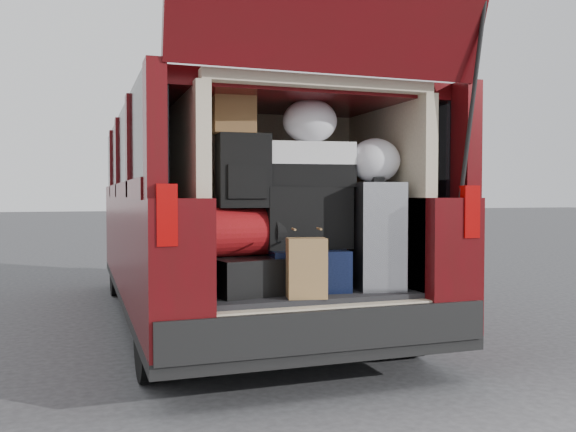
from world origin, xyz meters
The scene contains 14 objects.
ground centered at (0.00, 0.00, 0.00)m, with size 80.00×80.00×0.00m, color #343436.
minivan centered at (0.00, 1.86, 0.91)m, with size 1.90×5.35×2.77m.
load_floor centered at (0.00, 0.28, 0.28)m, with size 1.24×1.05×0.55m, color black.
black_hardshell centered at (-0.38, 0.14, 0.65)m, with size 0.38×0.52×0.21m, color black.
navy_hardshell centered at (0.03, 0.18, 0.67)m, with size 0.45×0.55×0.24m, color black.
silver_roller centered at (0.45, 0.05, 0.87)m, with size 0.27×0.43×0.64m, color silver.
kraft_bag centered at (-0.08, -0.17, 0.71)m, with size 0.21×0.14×0.33m, color #9C7B46.
red_duffel centered at (-0.36, 0.18, 0.90)m, with size 0.44×0.28×0.28m, color maroon.
black_soft_case centered at (0.05, 0.18, 0.98)m, with size 0.52×0.31×0.37m, color black.
backpack centered at (-0.35, 0.15, 1.26)m, with size 0.30×0.18×0.43m, color black.
twotone_duffel centered at (0.03, 0.19, 1.30)m, with size 0.60×0.31×0.27m, color white.
grocery_sack_lower centered at (-0.41, 0.15, 1.58)m, with size 0.24×0.20×0.22m, color brown.
plastic_bag_center centered at (0.08, 0.18, 1.56)m, with size 0.33×0.31×0.27m, color white.
plastic_bag_right centered at (0.45, 0.06, 1.33)m, with size 0.31×0.29×0.27m, color white.
Camera 1 is at (-1.25, -3.29, 1.12)m, focal length 38.00 mm.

